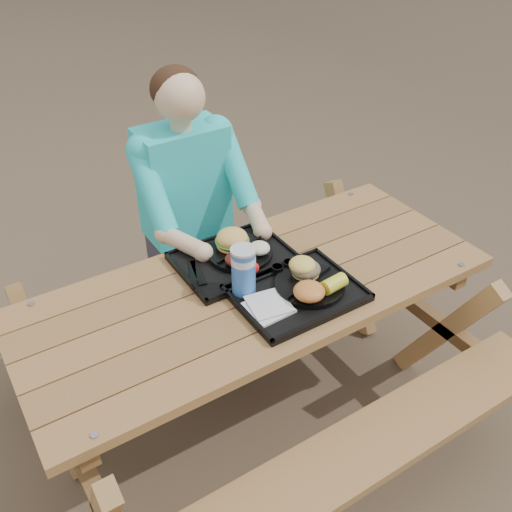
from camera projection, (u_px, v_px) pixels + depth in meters
ground at (256, 413)px, 2.59m from camera, size 60.00×60.00×0.00m
picnic_table at (256, 354)px, 2.37m from camera, size 1.80×1.49×0.75m
tray_near at (296, 294)px, 2.09m from camera, size 0.45×0.35×0.02m
tray_far at (235, 260)px, 2.26m from camera, size 0.45×0.35×0.02m
plate_near at (310, 285)px, 2.10m from camera, size 0.26×0.26×0.02m
plate_far at (240, 253)px, 2.27m from camera, size 0.26×0.26×0.02m
napkin_stack at (268, 307)px, 2.00m from camera, size 0.15×0.15×0.02m
soda_cup at (244, 272)px, 2.04m from camera, size 0.09×0.09×0.18m
condiment_bbq at (277, 269)px, 2.17m from camera, size 0.05×0.05×0.03m
condiment_mustard at (289, 265)px, 2.20m from camera, size 0.05×0.05×0.03m
sandwich at (306, 262)px, 2.11m from camera, size 0.11×0.11×0.11m
mac_cheese at (309, 291)px, 2.01m from camera, size 0.11×0.11×0.06m
corn_cob at (334, 284)px, 2.05m from camera, size 0.10×0.10×0.05m
cutlery_far at (198, 271)px, 2.18m from camera, size 0.07×0.18×0.01m
burger at (232, 234)px, 2.26m from camera, size 0.13×0.13×0.11m
baked_beans at (236, 259)px, 2.18m from camera, size 0.09×0.09×0.04m
potato_salad at (259, 248)px, 2.24m from camera, size 0.08×0.08×0.05m
diner at (189, 227)px, 2.69m from camera, size 0.48×0.84×1.28m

